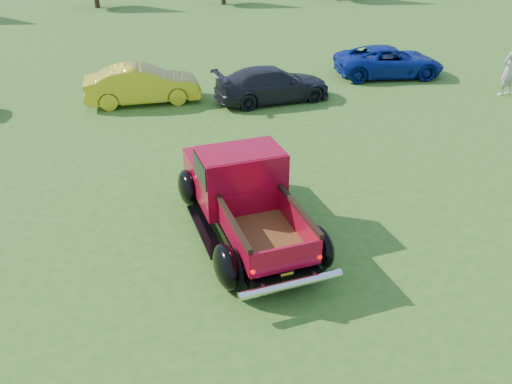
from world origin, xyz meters
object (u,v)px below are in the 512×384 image
(show_car_grey, at_px, (273,84))
(show_car_blue, at_px, (389,62))
(spectator, at_px, (510,69))
(show_car_yellow, at_px, (143,85))
(pickup_truck, at_px, (241,191))

(show_car_grey, bearing_deg, show_car_blue, -77.78)
(show_car_grey, distance_m, spectator, 8.71)
(show_car_yellow, relative_size, show_car_blue, 0.91)
(pickup_truck, bearing_deg, spectator, 23.33)
(show_car_yellow, bearing_deg, show_car_blue, -84.59)
(show_car_yellow, distance_m, spectator, 13.30)
(show_car_yellow, bearing_deg, pickup_truck, -169.06)
(show_car_grey, bearing_deg, pickup_truck, 153.62)
(show_car_grey, bearing_deg, show_car_yellow, 72.43)
(show_car_grey, xyz_separation_m, show_car_blue, (5.53, 1.63, 0.01))
(pickup_truck, xyz_separation_m, spectator, (11.65, 5.94, 0.15))
(pickup_truck, xyz_separation_m, show_car_blue, (8.65, 9.30, -0.23))
(pickup_truck, bearing_deg, show_car_blue, 43.40)
(show_car_blue, bearing_deg, pickup_truck, 146.43)
(show_car_yellow, xyz_separation_m, show_car_grey, (4.47, -1.06, -0.05))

